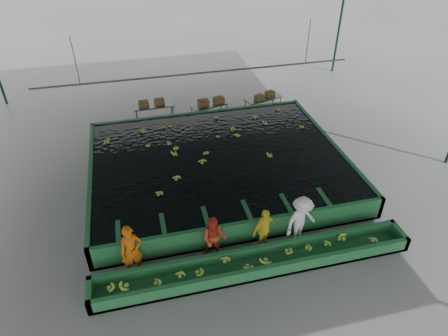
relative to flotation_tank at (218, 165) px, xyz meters
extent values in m
plane|color=slate|center=(0.00, -1.50, -0.45)|extent=(80.00, 80.00, 0.00)
cube|color=gray|center=(0.00, -1.50, 4.55)|extent=(20.00, 22.00, 0.04)
cube|color=black|center=(0.00, 0.00, 0.40)|extent=(9.70, 7.70, 0.00)
cylinder|color=#59605B|center=(0.00, 3.50, 2.55)|extent=(0.08, 0.08, 14.00)
cylinder|color=#59605B|center=(-5.00, 3.50, 3.55)|extent=(0.04, 0.04, 2.00)
cylinder|color=#59605B|center=(5.00, 3.50, 3.55)|extent=(0.04, 0.04, 2.00)
imported|color=#BD550B|center=(-3.64, -4.30, 0.44)|extent=(0.72, 0.54, 1.79)
imported|color=#B8331C|center=(-1.13, -4.30, 0.34)|extent=(0.92, 0.82, 1.58)
imported|color=yellow|center=(0.48, -4.30, 0.34)|extent=(1.00, 0.74, 1.58)
imported|color=white|center=(1.73, -4.30, 0.45)|extent=(1.32, 1.02, 1.80)
camera|label=1|loc=(-2.96, -12.91, 9.23)|focal=32.00mm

